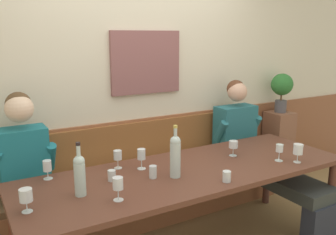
{
  "coord_description": "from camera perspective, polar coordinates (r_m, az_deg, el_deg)",
  "views": [
    {
      "loc": [
        -1.49,
        -2.11,
        1.76
      ],
      "look_at": [
        -0.01,
        0.44,
        1.1
      ],
      "focal_mm": 38.95,
      "sensor_mm": 36.0,
      "label": 1
    }
  ],
  "objects": [
    {
      "name": "potted_plant",
      "position": [
        4.45,
        17.39,
        4.51
      ],
      "size": [
        0.25,
        0.25,
        0.46
      ],
      "color": "#4D4B50",
      "rests_on": "corner_pedestal"
    },
    {
      "name": "water_tumbler_left",
      "position": [
        2.68,
        -8.79,
        -8.96
      ],
      "size": [
        0.06,
        0.06,
        0.08
      ],
      "primitive_type": "cylinder",
      "color": "silver",
      "rests_on": "dining_table"
    },
    {
      "name": "wine_glass_center_front",
      "position": [
        2.89,
        -7.88,
        -6.01
      ],
      "size": [
        0.06,
        0.06,
        0.15
      ],
      "color": "silver",
      "rests_on": "dining_table"
    },
    {
      "name": "wine_glass_center_rear",
      "position": [
        3.2,
        10.19,
        -4.3
      ],
      "size": [
        0.08,
        0.08,
        0.13
      ],
      "color": "silver",
      "rests_on": "dining_table"
    },
    {
      "name": "water_tumbler_right",
      "position": [
        2.66,
        9.17,
        -9.09
      ],
      "size": [
        0.06,
        0.06,
        0.08
      ],
      "primitive_type": "cylinder",
      "color": "silver",
      "rests_on": "dining_table"
    },
    {
      "name": "wine_glass_by_bottle",
      "position": [
        3.16,
        17.05,
        -4.79
      ],
      "size": [
        0.07,
        0.07,
        0.14
      ],
      "color": "silver",
      "rests_on": "dining_table"
    },
    {
      "name": "wine_bottle_clear_water",
      "position": [
        2.45,
        -13.66,
        -8.54
      ],
      "size": [
        0.07,
        0.07,
        0.36
      ],
      "color": "silver",
      "rests_on": "dining_table"
    },
    {
      "name": "wine_glass_left_end",
      "position": [
        2.85,
        -4.19,
        -5.87
      ],
      "size": [
        0.07,
        0.07,
        0.16
      ],
      "color": "silver",
      "rests_on": "dining_table"
    },
    {
      "name": "wall_bench",
      "position": [
        3.61,
        -3.06,
        -11.53
      ],
      "size": [
        2.95,
        0.42,
        0.94
      ],
      "color": "brown",
      "rests_on": "ground"
    },
    {
      "name": "water_tumbler_center",
      "position": [
        2.69,
        -2.37,
        -8.5
      ],
      "size": [
        0.06,
        0.06,
        0.09
      ],
      "primitive_type": "cylinder",
      "color": "silver",
      "rests_on": "dining_table"
    },
    {
      "name": "wood_wainscot_panel",
      "position": [
        3.71,
        -4.59,
        -7.53
      ],
      "size": [
        6.8,
        0.03,
        0.96
      ],
      "primitive_type": "cube",
      "color": "brown",
      "rests_on": "ground"
    },
    {
      "name": "dining_table",
      "position": [
        2.9,
        3.3,
        -9.36
      ],
      "size": [
        2.65,
        0.9,
        0.74
      ],
      "color": "brown",
      "rests_on": "ground"
    },
    {
      "name": "wine_glass_mid_right",
      "position": [
        3.17,
        19.69,
        -4.74
      ],
      "size": [
        0.08,
        0.08,
        0.16
      ],
      "color": "silver",
      "rests_on": "dining_table"
    },
    {
      "name": "room_wall_back",
      "position": [
        3.54,
        -5.22,
        6.84
      ],
      "size": [
        6.8,
        0.12,
        2.8
      ],
      "color": "beige",
      "rests_on": "ground"
    },
    {
      "name": "wine_bottle_green_tall",
      "position": [
        2.67,
        1.15,
        -5.87
      ],
      "size": [
        0.08,
        0.08,
        0.39
      ],
      "color": "#B4C5C1",
      "rests_on": "dining_table"
    },
    {
      "name": "corner_pedestal",
      "position": [
        4.61,
        16.79,
        -4.53
      ],
      "size": [
        0.28,
        0.28,
        0.88
      ],
      "primitive_type": "cube",
      "color": "brown",
      "rests_on": "ground"
    },
    {
      "name": "wine_glass_near_bucket",
      "position": [
        2.34,
        -21.35,
        -11.44
      ],
      "size": [
        0.08,
        0.08,
        0.14
      ],
      "color": "silver",
      "rests_on": "dining_table"
    },
    {
      "name": "wine_glass_right_end",
      "position": [
        2.8,
        -18.38,
        -7.38
      ],
      "size": [
        0.07,
        0.07,
        0.14
      ],
      "color": "silver",
      "rests_on": "dining_table"
    },
    {
      "name": "person_right_seat",
      "position": [
        2.83,
        -20.32,
        -10.93
      ],
      "size": [
        0.47,
        1.32,
        1.35
      ],
      "color": "#33353C",
      "rests_on": "ground"
    },
    {
      "name": "wine_glass_mid_left",
      "position": [
        2.35,
        -7.84,
        -10.29
      ],
      "size": [
        0.07,
        0.07,
        0.15
      ],
      "color": "silver",
      "rests_on": "dining_table"
    },
    {
      "name": "person_center_right_seat",
      "position": [
        3.78,
        13.9,
        -5.13
      ],
      "size": [
        0.54,
        1.32,
        1.31
      ],
      "color": "#262B39",
      "rests_on": "ground"
    }
  ]
}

